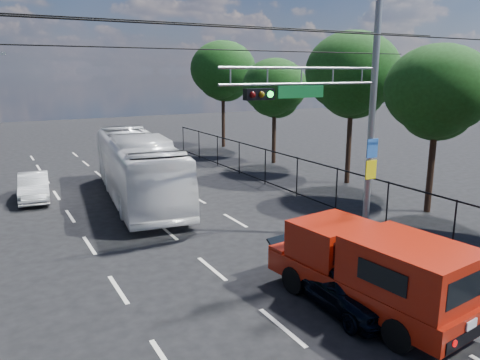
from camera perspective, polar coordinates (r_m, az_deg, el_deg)
lane_markings at (r=20.45m, az=-10.74°, el=-4.60°), size 6.12×38.00×0.01m
signal_mast at (r=16.87m, az=12.97°, el=9.72°), size 6.43×0.39×9.50m
utility_wires at (r=14.71m, az=-5.32°, el=17.30°), size 22.00×5.04×0.74m
fence_right at (r=22.13m, az=9.72°, el=-0.44°), size 0.06×34.03×2.00m
tree_right_b at (r=21.91m, az=22.93°, el=9.25°), size 4.50×4.50×7.31m
tree_right_c at (r=26.45m, az=13.52°, el=11.87°), size 5.10×5.10×8.29m
tree_right_d at (r=31.79m, az=4.25°, el=10.75°), size 4.32×4.32×7.02m
tree_right_e at (r=38.80m, az=-2.08°, el=12.80°), size 5.28×5.28×8.58m
red_pickup at (r=12.80m, az=15.64°, el=-10.29°), size 2.75×6.06×2.19m
navy_hatchback at (r=13.03m, az=12.21°, el=-12.09°), size 1.73×3.95×1.32m
white_bus at (r=23.15m, az=-12.33°, el=1.47°), size 4.07×11.70×3.19m
white_van at (r=24.94m, az=-23.83°, el=-0.77°), size 1.76×4.03×1.29m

